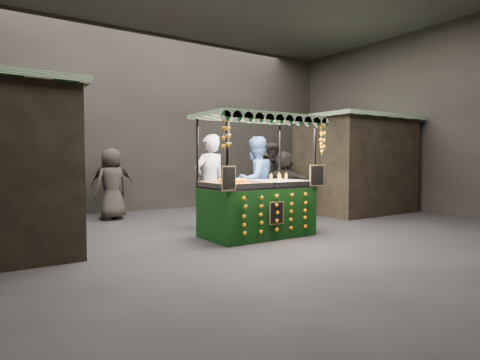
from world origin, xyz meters
TOP-DOWN VIEW (x-y plane):
  - ground at (0.00, 0.00)m, footprint 12.00×12.00m
  - market_hall at (0.00, 0.00)m, footprint 12.10×10.10m
  - neighbour_stall_right at (4.40, 1.50)m, footprint 3.00×2.20m
  - juice_stall at (0.12, 0.14)m, footprint 2.33×1.37m
  - vendor_grey at (-0.34, 1.19)m, footprint 0.76×0.56m
  - vendor_blue at (0.72, 1.08)m, footprint 1.02×0.84m
  - shopper_0 at (-3.31, 1.97)m, footprint 0.69×0.63m
  - shopper_1 at (2.49, 2.66)m, footprint 1.03×0.87m
  - shopper_2 at (-1.37, 4.39)m, footprint 1.06×0.69m
  - shopper_3 at (3.30, 3.96)m, footprint 1.32×1.15m
  - shopper_4 at (-1.58, 3.74)m, footprint 0.95×0.76m
  - shopper_5 at (2.35, 2.05)m, footprint 1.25×1.55m

SIDE VIEW (x-z plane):
  - ground at x=0.00m, z-range 0.00..0.00m
  - juice_stall at x=0.12m, z-range -0.43..1.83m
  - shopper_0 at x=-3.31m, z-range 0.00..1.57m
  - shopper_5 at x=2.35m, z-range 0.00..1.65m
  - shopper_2 at x=-1.37m, z-range 0.00..1.68m
  - shopper_4 at x=-1.58m, z-range 0.00..1.70m
  - shopper_3 at x=3.30m, z-range 0.00..1.77m
  - shopper_1 at x=2.49m, z-range 0.00..1.88m
  - vendor_blue at x=0.72m, z-range 0.00..1.93m
  - vendor_grey at x=-0.34m, z-range 0.00..1.94m
  - neighbour_stall_right at x=4.40m, z-range 0.01..2.61m
  - market_hall at x=0.00m, z-range 0.86..5.91m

